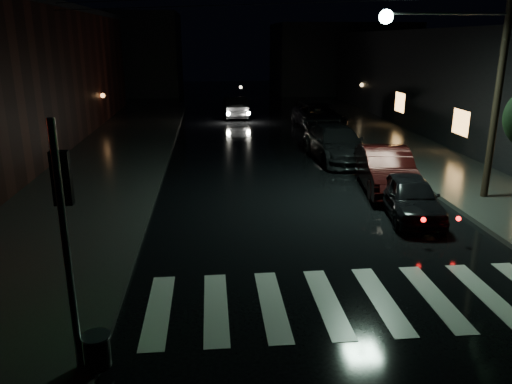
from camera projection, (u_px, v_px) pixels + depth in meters
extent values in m
plane|color=black|center=(216.00, 320.00, 10.07)|extent=(120.00, 120.00, 0.00)
cube|color=#282826|center=(103.00, 161.00, 22.94)|extent=(6.00, 44.00, 0.15)
cube|color=#282826|center=(418.00, 154.00, 24.25)|extent=(4.00, 44.00, 0.15)
cube|color=black|center=(110.00, 54.00, 50.86)|extent=(14.00, 10.00, 8.00)
cube|color=black|center=(341.00, 58.00, 53.11)|extent=(14.00, 10.00, 7.00)
cube|color=beige|center=(354.00, 301.00, 10.81)|extent=(9.00, 3.00, 0.01)
cylinder|color=slate|center=(67.00, 252.00, 7.78)|extent=(0.12, 0.12, 4.20)
cylinder|color=black|center=(97.00, 352.00, 8.34)|extent=(0.44, 0.44, 0.55)
cylinder|color=slate|center=(96.00, 336.00, 8.26)|extent=(0.48, 0.48, 0.04)
cube|color=black|center=(62.00, 178.00, 7.62)|extent=(0.28, 0.16, 0.85)
sphere|color=#0CFF33|center=(65.00, 192.00, 7.78)|extent=(0.20, 0.20, 0.20)
cylinder|color=black|center=(500.00, 80.00, 16.35)|extent=(0.24, 0.24, 8.00)
cylinder|color=slate|center=(449.00, 14.00, 15.57)|extent=(4.00, 0.08, 0.08)
sphere|color=#BFFFD8|center=(386.00, 17.00, 15.43)|extent=(0.44, 0.44, 0.44)
imported|color=black|center=(410.00, 197.00, 15.79)|extent=(2.02, 4.03, 1.32)
imported|color=black|center=(386.00, 169.00, 18.58)|extent=(2.30, 4.99, 1.59)
imported|color=black|center=(336.00, 143.00, 23.23)|extent=(2.56, 5.60, 1.59)
imported|color=black|center=(319.00, 116.00, 31.53)|extent=(2.84, 5.66, 1.54)
imported|color=black|center=(235.00, 107.00, 35.96)|extent=(1.71, 4.57, 1.49)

